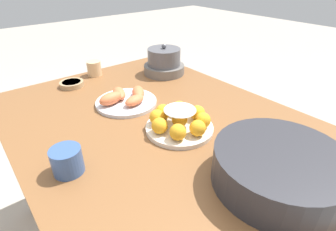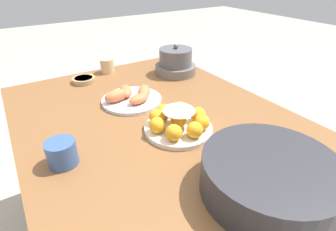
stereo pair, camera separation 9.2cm
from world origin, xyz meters
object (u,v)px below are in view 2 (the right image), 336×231
(sauce_bowl, at_px, (84,80))
(warming_pot, at_px, (176,63))
(dining_table, at_px, (159,140))
(seafood_platter, at_px, (131,97))
(cup_far, at_px, (107,66))
(serving_bowl, at_px, (269,175))
(cake_plate, at_px, (178,122))
(cup_near, at_px, (62,153))

(sauce_bowl, xyz_separation_m, warming_pot, (0.14, 0.44, 0.05))
(dining_table, bearing_deg, warming_pot, 138.64)
(seafood_platter, xyz_separation_m, cup_far, (-0.38, 0.04, 0.02))
(cup_far, relative_size, warming_pot, 0.35)
(serving_bowl, xyz_separation_m, cup_far, (-1.01, -0.03, -0.02))
(warming_pot, bearing_deg, serving_bowl, -18.20)
(serving_bowl, height_order, cup_far, serving_bowl)
(warming_pot, bearing_deg, seafood_platter, -62.95)
(cake_plate, bearing_deg, cup_near, -95.33)
(serving_bowl, relative_size, cup_far, 4.58)
(cake_plate, distance_m, serving_bowl, 0.35)
(cup_near, relative_size, cup_far, 1.15)
(cup_near, bearing_deg, sauce_bowl, 157.87)
(sauce_bowl, height_order, seafood_platter, seafood_platter)
(cake_plate, bearing_deg, cup_far, 179.95)
(dining_table, bearing_deg, serving_bowl, 6.69)
(seafood_platter, height_order, cup_near, cup_near)
(sauce_bowl, height_order, cup_far, cup_far)
(serving_bowl, bearing_deg, cake_plate, -175.10)
(sauce_bowl, relative_size, warming_pot, 0.52)
(cup_near, bearing_deg, warming_pot, 122.22)
(sauce_bowl, distance_m, cup_far, 0.16)
(dining_table, xyz_separation_m, serving_bowl, (0.45, 0.05, 0.14))
(serving_bowl, bearing_deg, cup_far, -178.33)
(cup_near, height_order, warming_pot, warming_pot)
(dining_table, xyz_separation_m, sauce_bowl, (-0.50, -0.12, 0.10))
(cake_plate, relative_size, seafood_platter, 0.94)
(serving_bowl, distance_m, cup_near, 0.56)
(serving_bowl, bearing_deg, sauce_bowl, -169.47)
(sauce_bowl, bearing_deg, warming_pot, 72.29)
(serving_bowl, xyz_separation_m, warming_pot, (-0.81, 0.27, 0.01))
(cake_plate, bearing_deg, warming_pot, 147.18)
(serving_bowl, height_order, warming_pot, warming_pot)
(sauce_bowl, relative_size, seafood_platter, 0.44)
(serving_bowl, distance_m, warming_pot, 0.85)
(cake_plate, xyz_separation_m, cup_far, (-0.66, 0.00, 0.00))
(warming_pot, bearing_deg, cup_near, -57.78)
(dining_table, xyz_separation_m, seafood_platter, (-0.19, -0.02, 0.11))
(cup_far, bearing_deg, warming_pot, 55.32)
(serving_bowl, height_order, cup_near, serving_bowl)
(cup_near, relative_size, warming_pot, 0.40)
(cup_near, bearing_deg, cup_far, 149.03)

